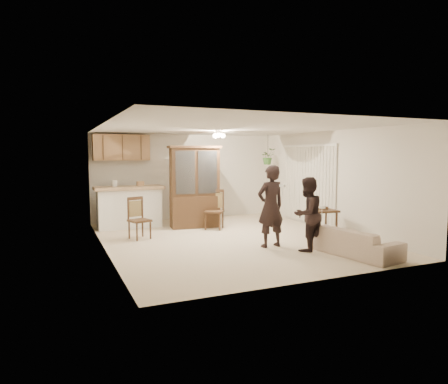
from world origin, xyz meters
name	(u,v)px	position (x,y,z in m)	size (l,w,h in m)	color
floor	(231,239)	(0.00, 0.00, 0.00)	(6.50, 6.50, 0.00)	beige
ceiling	(231,128)	(0.00, 0.00, 2.50)	(5.50, 6.50, 0.02)	silver
wall_back	(186,177)	(0.00, 3.25, 1.25)	(5.50, 0.02, 2.50)	silver
wall_front	(322,199)	(0.00, -3.25, 1.25)	(5.50, 0.02, 2.50)	silver
wall_left	(104,188)	(-2.75, 0.00, 1.25)	(0.02, 6.50, 2.50)	silver
wall_right	(331,181)	(2.75, 0.00, 1.25)	(0.02, 6.50, 2.50)	silver
breakfast_bar	(129,209)	(-1.85, 2.35, 0.50)	(1.60, 0.55, 1.00)	white
bar_top	(129,188)	(-1.85, 2.35, 1.05)	(1.75, 0.70, 0.08)	tan
upper_cabinets	(121,148)	(-1.90, 3.07, 2.10)	(1.50, 0.34, 0.70)	#976D42
vertical_blinds	(308,184)	(2.71, 0.90, 1.10)	(0.06, 2.30, 2.10)	beige
ceiling_fixture	(219,135)	(0.20, 1.20, 2.40)	(0.36, 0.36, 0.20)	beige
hanging_plant	(268,157)	(2.30, 2.40, 1.85)	(0.43, 0.37, 0.48)	#376327
plant_cord	(268,146)	(2.30, 2.40, 2.17)	(0.01, 0.01, 0.65)	black
sofa	(354,236)	(1.54, -2.24, 0.37)	(1.87, 0.73, 0.73)	beige
adult	(271,204)	(0.43, -1.02, 0.90)	(0.66, 0.43, 1.80)	black
child	(307,217)	(0.92, -1.60, 0.68)	(0.66, 0.51, 1.35)	black
china_hutch	(195,187)	(-0.26, 1.74, 1.05)	(1.40, 0.66, 2.13)	#361F13
side_table	(323,222)	(2.09, -0.57, 0.33)	(0.63, 0.63, 0.70)	#361F13
chair_bar	(140,227)	(-1.89, 0.85, 0.27)	(0.53, 0.53, 0.95)	#361F13
chair_hutch_left	(214,218)	(0.12, 1.31, 0.29)	(0.62, 0.62, 1.01)	#361F13
chair_hutch_right	(205,214)	(0.07, 1.84, 0.31)	(0.53, 0.53, 1.12)	#361F13
controller_adult	(282,186)	(0.46, -1.41, 1.30)	(0.05, 0.15, 0.05)	white
controller_child	(322,208)	(1.03, -1.92, 0.90)	(0.04, 0.13, 0.04)	white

